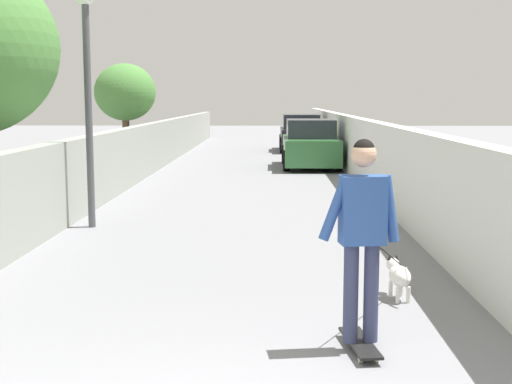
% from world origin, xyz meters
% --- Properties ---
extents(ground_plane, '(80.00, 80.00, 0.00)m').
position_xyz_m(ground_plane, '(14.00, 0.00, 0.00)').
color(ground_plane, gray).
extents(wall_left, '(48.00, 0.30, 1.47)m').
position_xyz_m(wall_left, '(12.00, 3.02, 0.73)').
color(wall_left, '#999E93').
rests_on(wall_left, ground).
extents(fence_right, '(48.00, 0.30, 1.67)m').
position_xyz_m(fence_right, '(12.00, -3.02, 0.84)').
color(fence_right, silver).
rests_on(fence_right, ground).
extents(tree_left_near, '(1.97, 1.97, 3.33)m').
position_xyz_m(tree_left_near, '(19.00, 4.12, 2.39)').
color(tree_left_near, brown).
rests_on(tree_left_near, ground).
extents(lamp_post, '(0.36, 0.36, 4.09)m').
position_xyz_m(lamp_post, '(8.14, 2.47, 2.82)').
color(lamp_post, '#4C4C51').
rests_on(lamp_post, ground).
extents(skateboard, '(0.82, 0.30, 0.08)m').
position_xyz_m(skateboard, '(2.28, -1.40, 0.07)').
color(skateboard, black).
rests_on(skateboard, ground).
extents(person_skateboarder, '(0.27, 0.72, 1.77)m').
position_xyz_m(person_skateboarder, '(2.28, -1.40, 1.13)').
color(person_skateboarder, '#333859').
rests_on(person_skateboarder, skateboard).
extents(dog, '(1.90, 0.77, 1.06)m').
position_xyz_m(dog, '(3.88, -2.02, 0.27)').
color(dog, white).
rests_on(dog, ground).
extents(car_near, '(3.98, 1.80, 1.54)m').
position_xyz_m(car_near, '(18.80, -1.87, 0.71)').
color(car_near, '#336B38').
rests_on(car_near, ground).
extents(car_far, '(3.91, 1.80, 1.54)m').
position_xyz_m(car_far, '(26.02, -1.87, 0.71)').
color(car_far, black).
rests_on(car_far, ground).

